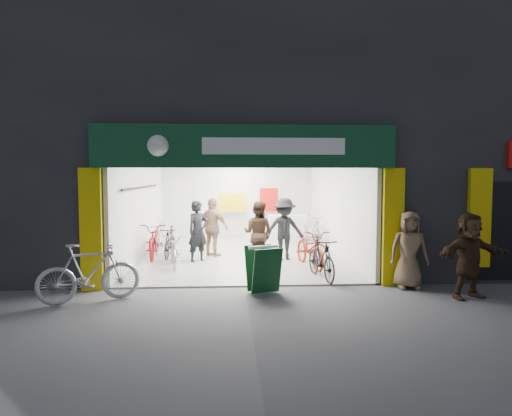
{
  "coord_description": "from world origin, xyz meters",
  "views": [
    {
      "loc": [
        -0.37,
        -9.8,
        2.44
      ],
      "look_at": [
        0.33,
        1.5,
        1.63
      ],
      "focal_mm": 32.0,
      "sensor_mm": 36.0,
      "label": 1
    }
  ],
  "objects": [
    {
      "name": "bike_right_front",
      "position": [
        1.8,
        0.6,
        0.51
      ],
      "size": [
        0.73,
        1.74,
        1.01
      ],
      "primitive_type": "imported",
      "rotation": [
        0.0,
        0.0,
        0.15
      ],
      "color": "black",
      "rests_on": "ground"
    },
    {
      "name": "ground",
      "position": [
        0.0,
        0.0,
        0.0
      ],
      "size": [
        60.0,
        60.0,
        0.0
      ],
      "primitive_type": "plane",
      "color": "#56565B",
      "rests_on": "ground"
    },
    {
      "name": "customer_d",
      "position": [
        -0.82,
        3.67,
        0.89
      ],
      "size": [
        1.11,
        0.95,
        1.78
      ],
      "primitive_type": "imported",
      "rotation": [
        0.0,
        0.0,
        2.54
      ],
      "color": "#997459",
      "rests_on": "ground"
    },
    {
      "name": "building",
      "position": [
        0.91,
        4.99,
        4.31
      ],
      "size": [
        17.0,
        10.27,
        8.0
      ],
      "color": "#232326",
      "rests_on": "ground"
    },
    {
      "name": "customer_c",
      "position": [
        1.23,
        2.95,
        0.9
      ],
      "size": [
        1.24,
        0.81,
        1.8
      ],
      "primitive_type": "imported",
      "rotation": [
        0.0,
        0.0,
        0.13
      ],
      "color": "black",
      "rests_on": "ground"
    },
    {
      "name": "bike_left_midback",
      "position": [
        -2.5,
        3.61,
        0.53
      ],
      "size": [
        0.79,
        2.05,
        1.06
      ],
      "primitive_type": "imported",
      "rotation": [
        0.0,
        0.0,
        0.04
      ],
      "color": "maroon",
      "rests_on": "ground"
    },
    {
      "name": "bike_right_back",
      "position": [
        2.5,
        5.48,
        0.56
      ],
      "size": [
        0.86,
        1.93,
        1.12
      ],
      "primitive_type": "imported",
      "rotation": [
        0.0,
        0.0,
        0.18
      ],
      "color": "#A6A5A9",
      "rests_on": "ground"
    },
    {
      "name": "pedestrian_far",
      "position": [
        4.39,
        -1.16,
        0.86
      ],
      "size": [
        1.67,
        0.89,
        1.72
      ],
      "primitive_type": "imported",
      "rotation": [
        0.0,
        0.0,
        0.25
      ],
      "color": "#3B281A",
      "rests_on": "ground"
    },
    {
      "name": "customer_a",
      "position": [
        -1.21,
        2.9,
        0.87
      ],
      "size": [
        0.75,
        0.72,
        1.74
      ],
      "primitive_type": "imported",
      "rotation": [
        0.0,
        0.0,
        0.67
      ],
      "color": "black",
      "rests_on": "ground"
    },
    {
      "name": "bike_left_back",
      "position": [
        -2.5,
        4.51,
        0.49
      ],
      "size": [
        0.5,
        1.63,
        0.97
      ],
      "primitive_type": "imported",
      "rotation": [
        0.0,
        0.0,
        0.03
      ],
      "color": "#B7B7BC",
      "rests_on": "ground"
    },
    {
      "name": "customer_b",
      "position": [
        0.44,
        2.41,
        0.87
      ],
      "size": [
        1.05,
        0.96,
        1.74
      ],
      "primitive_type": "imported",
      "rotation": [
        0.0,
        0.0,
        2.7
      ],
      "color": "#372219",
      "rests_on": "ground"
    },
    {
      "name": "pedestrian_near",
      "position": [
        3.52,
        -0.3,
        0.84
      ],
      "size": [
        0.86,
        0.59,
        1.68
      ],
      "primitive_type": "imported",
      "rotation": [
        0.0,
        0.0,
        -0.08
      ],
      "color": "#7D6349",
      "rests_on": "ground"
    },
    {
      "name": "bike_left_front",
      "position": [
        -1.8,
        2.29,
        0.46
      ],
      "size": [
        0.87,
        1.81,
        0.91
      ],
      "primitive_type": "imported",
      "rotation": [
        0.0,
        0.0,
        0.16
      ],
      "color": "#A7A7AC",
      "rests_on": "ground"
    },
    {
      "name": "parked_bike",
      "position": [
        -3.04,
        -0.99,
        0.57
      ],
      "size": [
        1.98,
        1.21,
        1.15
      ],
      "primitive_type": "imported",
      "rotation": [
        0.0,
        0.0,
        1.95
      ],
      "color": "#AEAEB3",
      "rests_on": "ground"
    },
    {
      "name": "bike_left_midfront",
      "position": [
        -2.08,
        3.65,
        0.47
      ],
      "size": [
        0.54,
        1.59,
        0.94
      ],
      "primitive_type": "imported",
      "rotation": [
        0.0,
        0.0,
        -0.07
      ],
      "color": "black",
      "rests_on": "ground"
    },
    {
      "name": "bike_right_mid",
      "position": [
        1.8,
        2.03,
        0.51
      ],
      "size": [
        0.99,
        2.03,
        1.02
      ],
      "primitive_type": "imported",
      "rotation": [
        0.0,
        0.0,
        0.17
      ],
      "color": "#9D260E",
      "rests_on": "ground"
    },
    {
      "name": "sandwich_board",
      "position": [
        0.36,
        -0.5,
        0.53
      ],
      "size": [
        0.79,
        0.8,
        0.95
      ],
      "rotation": [
        0.0,
        0.0,
        0.33
      ],
      "color": "#10411D",
      "rests_on": "ground"
    }
  ]
}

